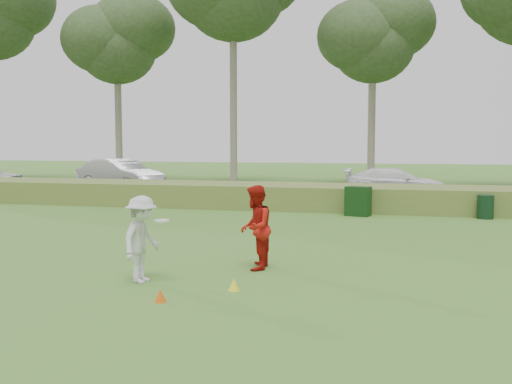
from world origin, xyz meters
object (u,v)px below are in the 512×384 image
(cone_yellow, at_px, (234,284))
(cone_orange, at_px, (160,295))
(player_white, at_px, (142,239))
(trash_bin, at_px, (485,207))
(car_mid, at_px, (120,175))
(player_red, at_px, (255,227))
(utility_cabinet, at_px, (358,201))
(car_right, at_px, (395,183))

(cone_yellow, bearing_deg, cone_orange, -134.89)
(cone_orange, bearing_deg, player_white, 126.26)
(trash_bin, distance_m, car_mid, 17.63)
(player_red, relative_size, cone_yellow, 7.99)
(player_red, bearing_deg, utility_cabinet, 166.98)
(player_red, xyz_separation_m, utility_cabinet, (1.48, 8.91, -0.34))
(player_white, distance_m, cone_orange, 1.58)
(player_red, distance_m, car_mid, 18.85)
(player_red, height_order, utility_cabinet, player_red)
(cone_yellow, distance_m, trash_bin, 12.23)
(car_mid, distance_m, car_right, 13.54)
(cone_orange, relative_size, trash_bin, 0.27)
(player_white, height_order, utility_cabinet, player_white)
(car_right, bearing_deg, car_mid, 89.50)
(car_mid, bearing_deg, cone_yellow, -124.77)
(cone_yellow, distance_m, car_right, 17.52)
(cone_yellow, bearing_deg, trash_bin, 62.67)
(utility_cabinet, bearing_deg, trash_bin, 20.00)
(player_red, distance_m, utility_cabinet, 9.04)
(player_white, xyz_separation_m, trash_bin, (7.41, 10.67, -0.39))
(trash_bin, bearing_deg, cone_orange, -119.05)
(utility_cabinet, bearing_deg, cone_orange, -85.30)
(player_white, distance_m, car_right, 17.68)
(trash_bin, distance_m, car_right, 7.08)
(trash_bin, bearing_deg, utility_cabinet, -176.40)
(cone_orange, height_order, trash_bin, trash_bin)
(player_red, xyz_separation_m, cone_yellow, (0.04, -1.69, -0.74))
(utility_cabinet, height_order, trash_bin, utility_cabinet)
(car_mid, bearing_deg, cone_orange, -128.42)
(player_white, xyz_separation_m, cone_orange, (0.84, -1.15, -0.68))
(player_white, height_order, cone_orange, player_white)
(player_white, height_order, cone_yellow, player_white)
(cone_orange, relative_size, utility_cabinet, 0.21)
(player_white, bearing_deg, cone_orange, -138.24)
(player_red, bearing_deg, car_right, 166.54)
(car_mid, relative_size, car_right, 1.10)
(cone_orange, distance_m, car_right, 18.62)
(cone_yellow, xyz_separation_m, car_mid, (-10.86, 17.13, 0.78))
(trash_bin, relative_size, car_right, 0.17)
(cone_yellow, bearing_deg, car_mid, 122.38)
(cone_orange, bearing_deg, trash_bin, 60.95)
(car_right, bearing_deg, cone_yellow, 169.97)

